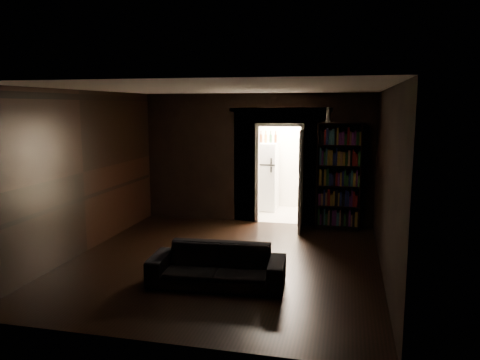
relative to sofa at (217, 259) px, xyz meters
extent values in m
plane|color=black|center=(-0.17, 0.98, -0.37)|extent=(5.50, 5.50, 0.00)
cube|color=black|center=(-1.39, 3.78, 1.03)|extent=(2.55, 0.10, 2.80)
cube|color=black|center=(1.56, 3.78, 1.03)|extent=(1.55, 0.10, 2.80)
cube|color=black|center=(0.33, 3.78, 2.08)|extent=(0.90, 0.10, 0.70)
cube|color=black|center=(-2.67, 0.98, 1.03)|extent=(0.02, 5.50, 2.80)
cube|color=black|center=(2.33, 0.98, 1.03)|extent=(0.02, 5.50, 2.80)
cube|color=black|center=(-0.17, -1.77, 1.03)|extent=(5.00, 0.02, 2.80)
cube|color=beige|center=(-0.17, 0.98, 2.43)|extent=(5.00, 5.50, 0.02)
cube|color=silver|center=(0.33, 3.72, 0.68)|extent=(1.04, 0.06, 2.17)
cube|color=beige|center=(0.33, 4.63, -0.42)|extent=(2.20, 1.80, 0.10)
cube|color=silver|center=(0.33, 5.48, 0.83)|extent=(2.20, 0.10, 2.40)
cube|color=silver|center=(-0.72, 4.63, 0.83)|extent=(0.10, 1.60, 2.40)
cube|color=silver|center=(1.38, 4.63, 0.83)|extent=(0.10, 1.60, 2.40)
cube|color=silver|center=(0.33, 4.63, 2.08)|extent=(2.20, 1.80, 0.10)
cube|color=#C66A73|center=(0.33, 5.42, 1.85)|extent=(2.00, 0.04, 0.26)
imported|color=black|center=(0.00, 0.00, 0.00)|extent=(1.98, 0.97, 0.74)
cube|color=black|center=(1.59, 3.57, 0.73)|extent=(0.90, 0.33, 2.20)
cube|color=white|center=(-0.27, 5.01, 0.45)|extent=(0.93, 0.90, 1.65)
cube|color=silver|center=(0.84, 3.29, 0.65)|extent=(0.11, 0.85, 2.05)
cube|color=silver|center=(1.34, 3.55, 1.99)|extent=(0.11, 0.11, 0.31)
cube|color=black|center=(-0.19, 5.03, 1.42)|extent=(0.68, 0.37, 0.29)
camera|label=1|loc=(1.76, -6.16, 2.16)|focal=35.00mm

